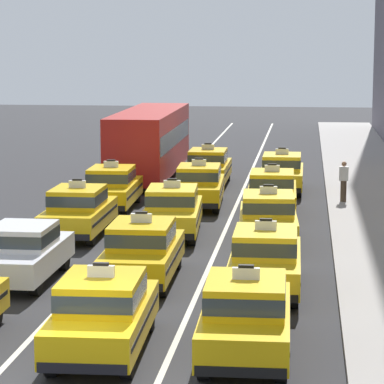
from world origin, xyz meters
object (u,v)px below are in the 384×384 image
at_px(taxi_center_second, 142,250).
at_px(taxi_right_third, 268,217).
at_px(taxi_center_fourth, 199,185).
at_px(taxi_center_fifth, 208,167).
at_px(taxi_right_nearest, 246,315).
at_px(taxi_left_third, 78,210).
at_px(sedan_left_second, 24,251).
at_px(taxi_right_fifth, 282,172).
at_px(taxi_center_third, 172,210).
at_px(taxi_left_fourth, 112,187).
at_px(taxi_center_nearest, 103,312).
at_px(taxi_right_fourth, 272,192).
at_px(bus_left_fifth, 150,140).
at_px(taxi_right_second, 266,259).
at_px(pedestrian_trailing, 344,181).

distance_m(taxi_center_second, taxi_right_third, 6.21).
distance_m(taxi_center_fourth, taxi_center_fifth, 5.65).
bearing_deg(taxi_right_nearest, taxi_left_third, 118.34).
bearing_deg(taxi_center_second, sedan_left_second, -173.71).
bearing_deg(taxi_right_third, taxi_right_fifth, 89.26).
distance_m(taxi_center_second, taxi_center_third, 6.31).
bearing_deg(taxi_right_fifth, taxi_left_fourth, -141.49).
height_order(taxi_left_third, taxi_center_fourth, same).
bearing_deg(sedan_left_second, taxi_center_nearest, -59.23).
bearing_deg(taxi_center_third, taxi_center_fourth, 87.50).
relative_size(taxi_right_fourth, taxi_right_fifth, 1.01).
bearing_deg(taxi_right_fourth, taxi_center_nearest, -99.80).
distance_m(bus_left_fifth, taxi_right_second, 21.75).
bearing_deg(taxi_center_nearest, taxi_center_second, 91.94).
height_order(taxi_right_nearest, taxi_right_fifth, same).
distance_m(taxi_center_third, taxi_center_fourth, 5.79).
height_order(bus_left_fifth, taxi_center_nearest, bus_left_fifth).
height_order(taxi_center_fifth, taxi_right_second, same).
bearing_deg(taxi_left_third, taxi_right_third, -4.79).
height_order(taxi_left_third, taxi_right_fourth, same).
relative_size(taxi_right_third, taxi_right_fifth, 1.02).
height_order(sedan_left_second, taxi_right_nearest, taxi_right_nearest).
xyz_separation_m(taxi_center_fifth, pedestrian_trailing, (5.88, -4.52, 0.08)).
relative_size(taxi_center_fourth, taxi_center_fifth, 1.01).
xyz_separation_m(taxi_center_third, pedestrian_trailing, (5.91, 6.91, 0.08)).
relative_size(bus_left_fifth, taxi_center_third, 2.41).
height_order(taxi_center_fourth, taxi_right_nearest, same).
height_order(taxi_left_third, taxi_right_third, same).
relative_size(taxi_left_fourth, taxi_center_nearest, 1.00).
distance_m(taxi_left_third, taxi_right_second, 9.23).
height_order(taxi_left_fourth, taxi_center_fifth, same).
relative_size(taxi_center_fifth, taxi_right_third, 0.98).
bearing_deg(taxi_center_third, taxi_left_fourth, 122.14).
relative_size(taxi_left_fourth, taxi_center_fourth, 1.00).
bearing_deg(taxi_right_nearest, taxi_right_fifth, 89.66).
bearing_deg(taxi_right_fourth, taxi_center_fifth, 113.95).
distance_m(bus_left_fifth, taxi_center_fifth, 3.97).
distance_m(taxi_right_third, pedestrian_trailing, 8.32).
bearing_deg(taxi_center_second, pedestrian_trailing, 66.15).
xyz_separation_m(taxi_left_fourth, taxi_right_third, (6.29, -5.83, 0.00)).
bearing_deg(taxi_center_nearest, taxi_left_fourth, 100.91).
distance_m(bus_left_fifth, taxi_right_fourth, 11.30).
bearing_deg(taxi_right_nearest, bus_left_fifth, 103.53).
xyz_separation_m(taxi_center_nearest, taxi_right_second, (3.15, 5.41, 0.00)).
relative_size(taxi_center_fourth, taxi_right_nearest, 1.01).
bearing_deg(sedan_left_second, taxi_right_second, -2.61).
xyz_separation_m(taxi_left_third, taxi_right_fourth, (6.26, 4.81, 0.00)).
distance_m(taxi_center_nearest, taxi_right_fifth, 22.57).
height_order(taxi_left_third, taxi_left_fourth, same).
distance_m(taxi_center_nearest, taxi_center_second, 6.06).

